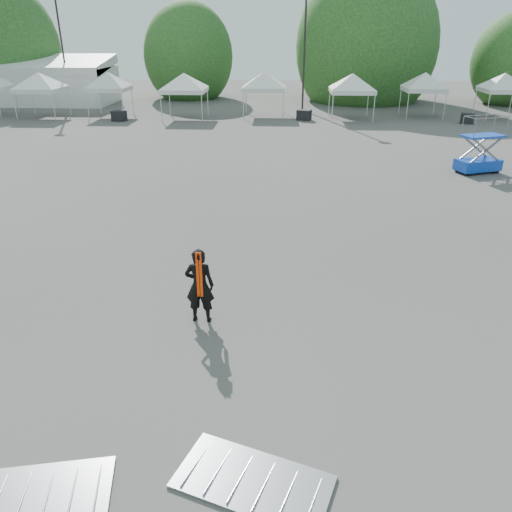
{
  "coord_description": "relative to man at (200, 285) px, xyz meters",
  "views": [
    {
      "loc": [
        1.4,
        -12.12,
        6.26
      ],
      "look_at": [
        0.82,
        -1.22,
        1.3
      ],
      "focal_mm": 35.0,
      "sensor_mm": 36.0,
      "label": 1
    }
  ],
  "objects": [
    {
      "name": "tree_mid_e",
      "position": [
        9.43,
        41.08,
        3.92
      ],
      "size": [
        5.12,
        5.12,
        7.79
      ],
      "color": "#382314",
      "rests_on": "ground"
    },
    {
      "name": "tent_b",
      "position": [
        -16.89,
        29.24,
        2.14
      ],
      "size": [
        4.49,
        4.49,
        3.88
      ],
      "color": "silver",
      "rests_on": "ground"
    },
    {
      "name": "crate_mid",
      "position": [
        3.4,
        28.93,
        -0.54
      ],
      "size": [
        1.2,
        1.08,
        0.76
      ],
      "primitive_type": "cube",
      "rotation": [
        0.0,
        0.0,
        -0.41
      ],
      "color": "black",
      "rests_on": "ground"
    },
    {
      "name": "marquee",
      "position": [
        -21.57,
        37.08,
        1.05
      ],
      "size": [
        15.0,
        6.25,
        4.23
      ],
      "color": "silver",
      "rests_on": "ground"
    },
    {
      "name": "tent_h",
      "position": [
        18.46,
        30.65,
        2.14
      ],
      "size": [
        4.26,
        4.26,
        3.88
      ],
      "color": "silver",
      "rests_on": "ground"
    },
    {
      "name": "crate_west",
      "position": [
        -10.51,
        27.8,
        -0.55
      ],
      "size": [
        1.12,
        0.98,
        0.74
      ],
      "primitive_type": "cube",
      "rotation": [
        0.0,
        0.0,
        -0.28
      ],
      "color": "black",
      "rests_on": "ground"
    },
    {
      "name": "barrier_left",
      "position": [
        -1.68,
        -4.97,
        -0.88
      ],
      "size": [
        2.32,
        1.48,
        0.07
      ],
      "rotation": [
        0.0,
        0.0,
        0.2
      ],
      "color": "#A0A2A8",
      "rests_on": "ground"
    },
    {
      "name": "tent_e",
      "position": [
        0.28,
        30.78,
        2.14
      ],
      "size": [
        4.58,
        4.58,
        3.88
      ],
      "color": "silver",
      "rests_on": "ground"
    },
    {
      "name": "tent_g",
      "position": [
        12.6,
        30.95,
        2.14
      ],
      "size": [
        4.21,
        4.21,
        3.88
      ],
      "color": "silver",
      "rests_on": "ground"
    },
    {
      "name": "barrier_mid",
      "position": [
        1.5,
        -4.6,
        -0.88
      ],
      "size": [
        2.58,
        1.87,
        0.07
      ],
      "rotation": [
        0.0,
        0.0,
        -0.34
      ],
      "color": "#A0A2A8",
      "rests_on": "ground"
    },
    {
      "name": "scissor_lift",
      "position": [
        11.18,
        14.03,
        0.41
      ],
      "size": [
        2.27,
        1.67,
        2.64
      ],
      "rotation": [
        0.0,
        0.0,
        0.35
      ],
      "color": "#0D39B4",
      "rests_on": "ground"
    },
    {
      "name": "tent_c",
      "position": [
        -11.78,
        30.01,
        2.14
      ],
      "size": [
        4.12,
        4.12,
        3.88
      ],
      "color": "silver",
      "rests_on": "ground"
    },
    {
      "name": "tent_d",
      "position": [
        -5.72,
        29.27,
        2.14
      ],
      "size": [
        4.59,
        4.59,
        3.88
      ],
      "color": "silver",
      "rests_on": "ground"
    },
    {
      "name": "tent_f",
      "position": [
        6.94,
        29.56,
        2.14
      ],
      "size": [
        4.55,
        4.55,
        3.88
      ],
      "color": "silver",
      "rests_on": "ground"
    },
    {
      "name": "ground",
      "position": [
        0.43,
        2.08,
        -0.92
      ],
      "size": [
        120.0,
        120.0,
        0.0
      ],
      "primitive_type": "plane",
      "color": "#474442",
      "rests_on": "ground"
    },
    {
      "name": "light_pole_west",
      "position": [
        -17.57,
        36.08,
        4.85
      ],
      "size": [
        0.6,
        0.25,
        10.3
      ],
      "color": "black",
      "rests_on": "ground"
    },
    {
      "name": "man",
      "position": [
        0.0,
        0.0,
        0.0
      ],
      "size": [
        0.68,
        0.45,
        1.83
      ],
      "rotation": [
        0.0,
        0.0,
        3.12
      ],
      "color": "black",
      "rests_on": "ground"
    },
    {
      "name": "tree_mid_w",
      "position": [
        -7.57,
        42.08,
        3.01
      ],
      "size": [
        4.16,
        4.16,
        6.33
      ],
      "color": "#382314",
      "rests_on": "ground"
    },
    {
      "name": "crate_east",
      "position": [
        15.27,
        28.08,
        -0.56
      ],
      "size": [
        1.1,
        0.97,
        0.72
      ],
      "primitive_type": "cube",
      "rotation": [
        0.0,
        0.0,
        -0.32
      ],
      "color": "black",
      "rests_on": "ground"
    },
    {
      "name": "light_pole_east",
      "position": [
        3.43,
        34.08,
        4.6
      ],
      "size": [
        0.6,
        0.25,
        9.8
      ],
      "color": "black",
      "rests_on": "ground"
    }
  ]
}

